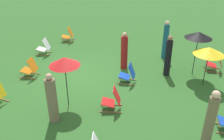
# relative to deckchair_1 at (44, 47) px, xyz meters

# --- Properties ---
(ground_plane) EXTENTS (40.00, 40.00, 0.00)m
(ground_plane) POSITION_rel_deckchair_1_xyz_m (2.10, 2.72, -0.37)
(ground_plane) COLOR #2D6026
(deckchair_1) EXTENTS (0.55, 0.80, 0.83)m
(deckchair_1) POSITION_rel_deckchair_1_xyz_m (0.00, 0.00, 0.00)
(deckchair_1) COLOR olive
(deckchair_1) RESTS_ON ground
(deckchair_3) EXTENTS (0.56, 0.81, 0.83)m
(deckchair_3) POSITION_rel_deckchair_1_xyz_m (4.03, 4.30, 0.00)
(deckchair_3) COLOR olive
(deckchair_3) RESTS_ON ground
(deckchair_4) EXTENTS (0.52, 0.79, 0.83)m
(deckchair_4) POSITION_rel_deckchair_1_xyz_m (2.11, 4.60, 0.00)
(deckchair_4) COLOR olive
(deckchair_4) RESTS_ON ground
(deckchair_6) EXTENTS (0.49, 0.77, 0.83)m
(deckchair_6) POSITION_rel_deckchair_1_xyz_m (2.36, 0.42, 0.00)
(deckchair_6) COLOR olive
(deckchair_6) RESTS_ON ground
(deckchair_7) EXTENTS (0.53, 0.79, 0.83)m
(deckchair_7) POSITION_rel_deckchair_1_xyz_m (0.35, 8.30, 0.00)
(deckchair_7) COLOR olive
(deckchair_7) RESTS_ON ground
(deckchair_8) EXTENTS (0.59, 0.83, 0.83)m
(deckchair_8) POSITION_rel_deckchair_1_xyz_m (-2.03, 0.58, 0.00)
(deckchair_8) COLOR olive
(deckchair_8) RESTS_ON ground
(umbrella_0) EXTENTS (1.11, 1.11, 1.94)m
(umbrella_0) POSITION_rel_deckchair_1_xyz_m (0.90, 7.28, 1.44)
(umbrella_0) COLOR black
(umbrella_0) RESTS_ON ground
(umbrella_1) EXTENTS (1.03, 1.03, 1.86)m
(umbrella_1) POSITION_rel_deckchair_1_xyz_m (4.09, 2.73, 1.34)
(umbrella_1) COLOR black
(umbrella_1) RESTS_ON ground
(umbrella_2) EXTENTS (1.17, 1.17, 1.63)m
(umbrella_2) POSITION_rel_deckchair_1_xyz_m (1.74, 7.61, 1.11)
(umbrella_2) COLOR black
(umbrella_2) RESTS_ON ground
(person_0) EXTENTS (0.39, 0.39, 1.71)m
(person_0) POSITION_rel_deckchair_1_xyz_m (0.82, 4.24, 0.43)
(person_0) COLOR maroon
(person_0) RESTS_ON ground
(person_1) EXTENTS (0.32, 0.32, 1.89)m
(person_1) POSITION_rel_deckchair_1_xyz_m (-0.66, 6.06, 0.54)
(person_1) COLOR #195972
(person_1) RESTS_ON ground
(person_2) EXTENTS (0.45, 0.45, 1.72)m
(person_2) POSITION_rel_deckchair_1_xyz_m (4.97, 2.56, 0.43)
(person_2) COLOR #72664C
(person_2) RESTS_ON ground
(person_3) EXTENTS (0.38, 0.38, 1.78)m
(person_3) POSITION_rel_deckchair_1_xyz_m (1.14, 6.16, 0.49)
(person_3) COLOR black
(person_3) RESTS_ON ground
(person_4) EXTENTS (0.39, 0.39, 1.72)m
(person_4) POSITION_rel_deckchair_1_xyz_m (5.07, 7.23, 0.46)
(person_4) COLOR #72664C
(person_4) RESTS_ON ground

